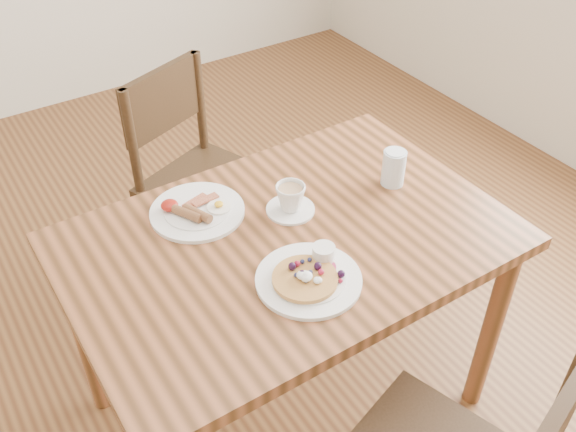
% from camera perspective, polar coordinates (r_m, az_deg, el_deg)
% --- Properties ---
extents(ground, '(5.00, 5.00, 0.00)m').
position_cam_1_polar(ground, '(2.31, -0.00, -15.96)').
color(ground, '#563018').
rests_on(ground, ground).
extents(dining_table, '(1.20, 0.80, 0.75)m').
position_cam_1_polar(dining_table, '(1.82, -0.00, -4.13)').
color(dining_table, brown).
rests_on(dining_table, ground).
extents(chair_far, '(0.54, 0.54, 0.88)m').
position_cam_1_polar(chair_far, '(2.46, -8.06, 3.83)').
color(chair_far, '#372314').
rests_on(chair_far, ground).
extents(pancake_plate, '(0.27, 0.27, 0.06)m').
position_cam_1_polar(pancake_plate, '(1.62, 1.91, -5.37)').
color(pancake_plate, white).
rests_on(pancake_plate, dining_table).
extents(breakfast_plate, '(0.27, 0.27, 0.04)m').
position_cam_1_polar(breakfast_plate, '(1.84, -8.18, 0.47)').
color(breakfast_plate, white).
rests_on(breakfast_plate, dining_table).
extents(teacup_saucer, '(0.14, 0.14, 0.09)m').
position_cam_1_polar(teacup_saucer, '(1.81, 0.22, 1.45)').
color(teacup_saucer, white).
rests_on(teacup_saucer, dining_table).
extents(water_glass, '(0.07, 0.07, 0.11)m').
position_cam_1_polar(water_glass, '(1.94, 9.37, 4.25)').
color(water_glass, silver).
rests_on(water_glass, dining_table).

